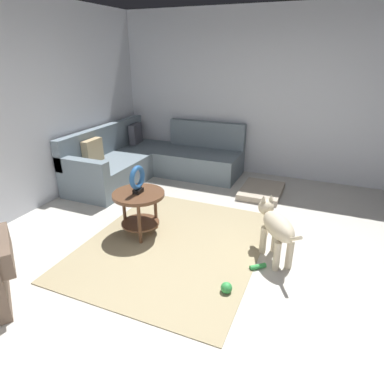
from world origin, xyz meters
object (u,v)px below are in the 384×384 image
at_px(dog_toy_ball, 226,288).
at_px(dog_toy_rope, 258,267).
at_px(dog_bed_mat, 261,191).
at_px(sectional_couch, 151,161).
at_px(side_table, 139,203).
at_px(torus_sculpture, 137,179).
at_px(dog, 276,226).

xyz_separation_m(dog_toy_ball, dog_toy_rope, (0.47, -0.19, -0.03)).
relative_size(dog_bed_mat, dog_toy_ball, 7.54).
relative_size(sectional_couch, dog_toy_rope, 13.23).
bearing_deg(side_table, torus_sculpture, -122.01).
relative_size(side_table, dog_toy_rope, 3.53).
distance_m(sectional_couch, torus_sculpture, 2.02).
relative_size(sectional_couch, torus_sculpture, 6.90).
height_order(side_table, dog_toy_rope, side_table).
bearing_deg(dog_bed_mat, dog_toy_rope, -169.20).
relative_size(torus_sculpture, dog_toy_ball, 3.07).
distance_m(sectional_couch, side_table, 1.97).
height_order(sectional_couch, dog_toy_ball, sectional_couch).
bearing_deg(side_table, dog_toy_rope, -95.42).
bearing_deg(dog_bed_mat, side_table, 148.45).
xyz_separation_m(torus_sculpture, dog_toy_ball, (-0.60, -1.26, -0.66)).
xyz_separation_m(sectional_couch, dog_toy_rope, (-1.91, -2.31, -0.26)).
xyz_separation_m(torus_sculpture, dog_toy_rope, (-0.14, -1.45, -0.69)).
distance_m(sectional_couch, dog, 2.92).
bearing_deg(side_table, dog, -85.57).
relative_size(dog, dog_toy_ball, 6.71).
xyz_separation_m(torus_sculpture, dog_bed_mat, (1.77, -1.09, -0.67)).
bearing_deg(dog, torus_sculpture, 147.93).
relative_size(sectional_couch, dog, 3.16).
distance_m(sectional_couch, dog_bed_mat, 1.96).
height_order(sectional_couch, torus_sculpture, sectional_couch).
relative_size(torus_sculpture, dog, 0.46).
distance_m(dog, dog_toy_rope, 0.45).
bearing_deg(dog, dog_toy_ball, -148.43).
relative_size(dog, dog_toy_rope, 4.19).
bearing_deg(dog, side_table, 147.93).
relative_size(sectional_couch, dog_toy_ball, 21.21).
relative_size(dog_toy_ball, dog_toy_rope, 0.62).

